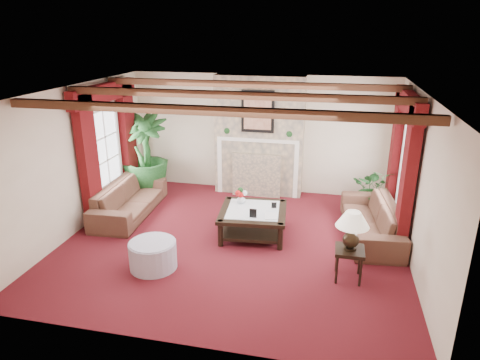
% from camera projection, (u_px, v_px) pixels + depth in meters
% --- Properties ---
extents(floor, '(6.00, 6.00, 0.00)m').
position_uv_depth(floor, '(234.00, 241.00, 7.77)').
color(floor, '#480C14').
rests_on(floor, ground).
extents(ceiling, '(6.00, 6.00, 0.00)m').
position_uv_depth(ceiling, '(233.00, 91.00, 6.86)').
color(ceiling, white).
rests_on(ceiling, floor).
extents(back_wall, '(6.00, 0.02, 2.70)m').
position_uv_depth(back_wall, '(261.00, 134.00, 9.84)').
color(back_wall, beige).
rests_on(back_wall, ground).
extents(left_wall, '(0.02, 5.50, 2.70)m').
position_uv_depth(left_wall, '(76.00, 160.00, 7.92)').
color(left_wall, beige).
rests_on(left_wall, ground).
extents(right_wall, '(0.02, 5.50, 2.70)m').
position_uv_depth(right_wall, '(419.00, 184.00, 6.71)').
color(right_wall, beige).
rests_on(right_wall, ground).
extents(ceiling_beams, '(6.00, 3.00, 0.12)m').
position_uv_depth(ceiling_beams, '(233.00, 95.00, 6.88)').
color(ceiling_beams, '#3D2113').
rests_on(ceiling_beams, ceiling).
extents(fireplace, '(2.00, 0.52, 2.70)m').
position_uv_depth(fireplace, '(260.00, 75.00, 9.20)').
color(fireplace, tan).
rests_on(fireplace, ground).
extents(french_door_left, '(0.10, 1.10, 2.16)m').
position_uv_depth(french_door_left, '(101.00, 109.00, 8.57)').
color(french_door_left, white).
rests_on(french_door_left, ground).
extents(french_door_right, '(0.10, 1.10, 2.16)m').
position_uv_depth(french_door_right, '(414.00, 122.00, 7.37)').
color(french_door_right, white).
rests_on(french_door_right, ground).
extents(curtains_left, '(0.20, 2.40, 2.55)m').
position_uv_depth(curtains_left, '(103.00, 88.00, 8.41)').
color(curtains_left, '#48090C').
rests_on(curtains_left, ground).
extents(curtains_right, '(0.20, 2.40, 2.55)m').
position_uv_depth(curtains_right, '(410.00, 97.00, 7.25)').
color(curtains_right, '#48090C').
rests_on(curtains_right, ground).
extents(sofa_left, '(2.27, 0.86, 0.86)m').
position_uv_depth(sofa_left, '(129.00, 194.00, 8.78)').
color(sofa_left, black).
rests_on(sofa_left, ground).
extents(sofa_right, '(2.34, 1.08, 0.87)m').
position_uv_depth(sofa_right, '(372.00, 214.00, 7.86)').
color(sofa_right, black).
rests_on(sofa_right, ground).
extents(potted_palm, '(1.12, 1.91, 1.05)m').
position_uv_depth(potted_palm, '(147.00, 172.00, 9.86)').
color(potted_palm, black).
rests_on(potted_palm, ground).
extents(small_plant, '(1.12, 1.20, 0.77)m').
position_uv_depth(small_plant, '(374.00, 194.00, 8.90)').
color(small_plant, black).
rests_on(small_plant, ground).
extents(coffee_table, '(1.31, 1.31, 0.49)m').
position_uv_depth(coffee_table, '(253.00, 222.00, 7.96)').
color(coffee_table, black).
rests_on(coffee_table, ground).
extents(side_table, '(0.50, 0.50, 0.51)m').
position_uv_depth(side_table, '(348.00, 264.00, 6.54)').
color(side_table, black).
rests_on(side_table, ground).
extents(ottoman, '(0.76, 0.76, 0.44)m').
position_uv_depth(ottoman, '(153.00, 255.00, 6.86)').
color(ottoman, '#928DA0').
rests_on(ottoman, ground).
extents(table_lamp, '(0.50, 0.50, 0.63)m').
position_uv_depth(table_lamp, '(352.00, 230.00, 6.35)').
color(table_lamp, black).
rests_on(table_lamp, side_table).
extents(flower_vase, '(0.19, 0.20, 0.18)m').
position_uv_depth(flower_vase, '(241.00, 199.00, 8.14)').
color(flower_vase, silver).
rests_on(flower_vase, coffee_table).
extents(book, '(0.22, 0.10, 0.29)m').
position_uv_depth(book, '(265.00, 209.00, 7.54)').
color(book, black).
rests_on(book, coffee_table).
extents(photo_frame_a, '(0.13, 0.02, 0.17)m').
position_uv_depth(photo_frame_a, '(253.00, 213.00, 7.52)').
color(photo_frame_a, black).
rests_on(photo_frame_a, coffee_table).
extents(photo_frame_b, '(0.10, 0.03, 0.12)m').
position_uv_depth(photo_frame_b, '(274.00, 206.00, 7.92)').
color(photo_frame_b, black).
rests_on(photo_frame_b, coffee_table).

